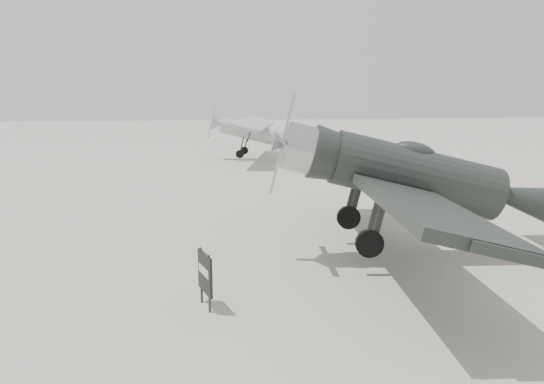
# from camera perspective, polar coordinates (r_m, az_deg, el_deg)

# --- Properties ---
(ground) EXTENTS (160.00, 160.00, 0.00)m
(ground) POSITION_cam_1_polar(r_m,az_deg,el_deg) (14.05, 7.01, -8.22)
(ground) COLOR gray
(ground) RESTS_ON ground
(lowwing_monoplane) EXTENTS (9.11, 12.75, 4.10)m
(lowwing_monoplane) POSITION_cam_1_polar(r_m,az_deg,el_deg) (15.10, 16.67, 1.22)
(lowwing_monoplane) COLOR black
(lowwing_monoplane) RESTS_ON ground
(highwing_monoplane) EXTENTS (8.01, 11.20, 3.17)m
(highwing_monoplane) POSITION_cam_1_polar(r_m,az_deg,el_deg) (36.57, -0.98, 6.58)
(highwing_monoplane) COLOR #A7AAAD
(highwing_monoplane) RESTS_ON ground
(sign_board) EXTENTS (0.29, 0.85, 1.24)m
(sign_board) POSITION_cam_1_polar(r_m,az_deg,el_deg) (11.43, -7.22, -8.73)
(sign_board) COLOR #333333
(sign_board) RESTS_ON ground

